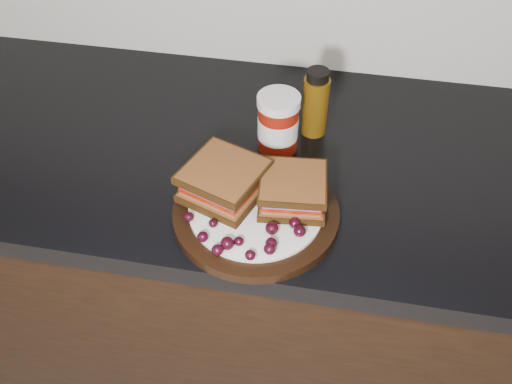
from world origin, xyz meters
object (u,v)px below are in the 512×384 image
plate (256,213)px  oil_bottle (316,102)px  sandwich_left (224,181)px  condiment_jar (278,123)px

plate → oil_bottle: bearing=74.4°
oil_bottle → sandwich_left: bearing=-119.8°
oil_bottle → condiment_jar: bearing=-135.2°
condiment_jar → oil_bottle: (0.06, 0.06, 0.01)m
plate → condiment_jar: 0.19m
condiment_jar → oil_bottle: oil_bottle is taller
plate → condiment_jar: size_ratio=2.40×
sandwich_left → condiment_jar: bearing=88.0°
sandwich_left → plate: bearing=-1.8°
sandwich_left → oil_bottle: bearing=80.3°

